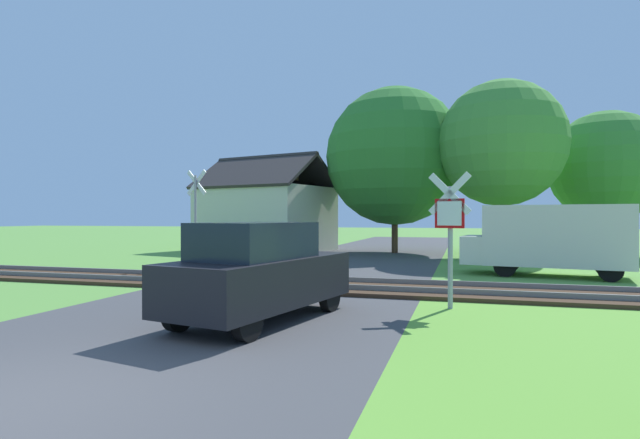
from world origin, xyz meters
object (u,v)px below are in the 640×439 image
object	(u,v)px
crossing_sign_far	(196,213)
house	(266,216)
stop_sign_near	(450,227)
mail_truck	(550,237)
parked_car	(260,272)
tree_far	(606,166)
tree_center	(395,157)
tree_right	(502,143)

from	to	relation	value
crossing_sign_far	house	bearing A→B (deg)	114.39
stop_sign_near	mail_truck	world-z (taller)	stop_sign_near
house	parked_car	distance (m)	18.86
crossing_sign_far	tree_far	bearing A→B (deg)	53.48
tree_far	mail_truck	xyz separation A→B (m)	(-4.13, -10.43, -3.13)
crossing_sign_far	tree_center	bearing A→B (deg)	78.50
stop_sign_near	house	bearing A→B (deg)	-42.60
house	tree_far	world-z (taller)	tree_far
tree_far	tree_center	bearing A→B (deg)	-170.96
tree_center	tree_far	bearing A→B (deg)	9.04
stop_sign_near	tree_far	distance (m)	18.63
tree_far	mail_truck	size ratio (longest dim) A/B	1.38
stop_sign_near	tree_far	bearing A→B (deg)	-98.90
tree_center	mail_truck	bearing A→B (deg)	-55.53
crossing_sign_far	tree_center	xyz separation A→B (m)	(5.34, 10.78, 3.00)
tree_far	parked_car	distance (m)	22.06
stop_sign_near	tree_right	size ratio (longest dim) A/B	0.35
stop_sign_near	tree_center	size ratio (longest dim) A/B	0.33
tree_center	tree_far	world-z (taller)	tree_center
tree_right	mail_truck	distance (m)	8.08
stop_sign_near	tree_center	xyz separation A→B (m)	(-3.17, 15.43, 3.34)
stop_sign_near	parked_car	world-z (taller)	stop_sign_near
stop_sign_near	tree_center	world-z (taller)	tree_center
tree_center	parked_car	world-z (taller)	tree_center
house	tree_right	world-z (taller)	tree_right
tree_right	mail_truck	bearing A→B (deg)	-82.19
stop_sign_near	parked_car	bearing A→B (deg)	47.08
stop_sign_near	tree_center	bearing A→B (deg)	-64.94
crossing_sign_far	tree_right	world-z (taller)	tree_right
crossing_sign_far	tree_center	distance (m)	12.40
mail_truck	parked_car	xyz separation A→B (m)	(-6.14, -8.79, -0.34)
crossing_sign_far	parked_car	size ratio (longest dim) A/B	0.82
parked_car	stop_sign_near	bearing A→B (deg)	45.76
stop_sign_near	tree_far	size ratio (longest dim) A/B	0.39
mail_truck	tree_far	bearing A→B (deg)	-12.07
tree_far	tree_right	bearing A→B (deg)	-145.76
crossing_sign_far	house	xyz separation A→B (m)	(-1.79, 10.64, -0.10)
tree_right	crossing_sign_far	bearing A→B (deg)	-139.42
crossing_sign_far	parked_car	distance (m)	8.68
tree_center	tree_right	world-z (taller)	tree_center
house	mail_truck	bearing A→B (deg)	-19.14
crossing_sign_far	house	distance (m)	10.79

